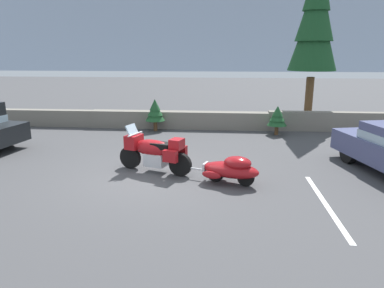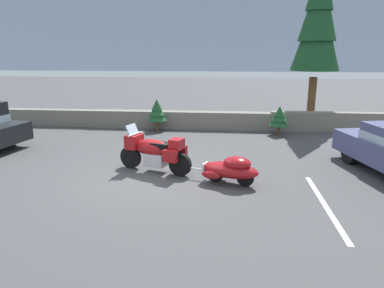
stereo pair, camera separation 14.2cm
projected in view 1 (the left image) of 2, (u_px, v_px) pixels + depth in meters
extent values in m
plane|color=#424244|center=(151.00, 176.00, 9.85)|extent=(80.00, 80.00, 0.00)
cube|color=slate|center=(10.00, 117.00, 16.66)|extent=(8.00, 0.46, 0.76)
cube|color=slate|center=(179.00, 120.00, 15.99)|extent=(8.00, 0.57, 0.77)
cube|color=slate|center=(362.00, 122.00, 15.32)|extent=(8.00, 0.45, 0.84)
cube|color=#99A8BF|center=(217.00, 36.00, 100.85)|extent=(240.00, 80.00, 16.00)
cylinder|color=black|center=(130.00, 157.00, 10.46)|extent=(0.67, 0.35, 0.66)
cylinder|color=black|center=(180.00, 165.00, 9.80)|extent=(0.67, 0.35, 0.66)
cube|color=silver|center=(156.00, 159.00, 10.10)|extent=(0.71, 0.62, 0.36)
ellipsoid|color=maroon|center=(153.00, 148.00, 10.06)|extent=(1.28, 0.82, 0.48)
cube|color=maroon|center=(134.00, 142.00, 10.28)|extent=(0.51, 0.61, 0.40)
cube|color=#9EB7C6|center=(132.00, 130.00, 10.22)|extent=(0.33, 0.48, 0.34)
cube|color=black|center=(162.00, 146.00, 9.91)|extent=(0.65, 0.53, 0.16)
cube|color=maroon|center=(177.00, 144.00, 9.70)|extent=(0.44, 0.48, 0.28)
cube|color=maroon|center=(170.00, 156.00, 9.52)|extent=(0.43, 0.28, 0.32)
cube|color=maroon|center=(180.00, 151.00, 10.05)|extent=(0.43, 0.28, 0.32)
cylinder|color=silver|center=(135.00, 134.00, 10.20)|extent=(0.27, 0.67, 0.04)
cylinder|color=silver|center=(131.00, 149.00, 10.38)|extent=(0.26, 0.15, 0.54)
cylinder|color=black|center=(216.00, 173.00, 9.41)|extent=(0.45, 0.24, 0.44)
cylinder|color=black|center=(246.00, 178.00, 9.07)|extent=(0.45, 0.24, 0.44)
ellipsoid|color=maroon|center=(231.00, 170.00, 9.20)|extent=(1.64, 1.14, 0.40)
ellipsoid|color=maroon|center=(238.00, 163.00, 9.07)|extent=(0.87, 0.77, 0.32)
cube|color=silver|center=(206.00, 167.00, 9.49)|extent=(0.16, 0.32, 0.24)
ellipsoid|color=maroon|center=(211.00, 175.00, 9.11)|extent=(0.54, 0.31, 0.20)
ellipsoid|color=maroon|center=(220.00, 168.00, 9.67)|extent=(0.54, 0.31, 0.20)
cylinder|color=silver|center=(192.00, 168.00, 9.67)|extent=(0.68, 0.28, 0.05)
cylinder|color=black|center=(7.00, 137.00, 12.96)|extent=(0.71, 0.32, 0.68)
cylinder|color=black|center=(349.00, 152.00, 10.97)|extent=(0.37, 0.71, 0.68)
cylinder|color=brown|center=(309.00, 101.00, 16.55)|extent=(0.36, 0.36, 2.25)
cone|color=#194723|center=(315.00, 30.00, 15.74)|extent=(2.17, 2.17, 3.55)
cone|color=#194723|center=(317.00, 4.00, 15.48)|extent=(1.68, 1.68, 3.11)
cylinder|color=brown|center=(276.00, 131.00, 14.80)|extent=(0.16, 0.16, 0.35)
cone|color=#1E5128|center=(277.00, 119.00, 14.67)|extent=(0.81, 0.81, 0.55)
cone|color=#1E5128|center=(277.00, 115.00, 14.63)|extent=(0.63, 0.63, 0.48)
cone|color=#1E5128|center=(278.00, 111.00, 14.59)|extent=(0.45, 0.45, 0.42)
cylinder|color=brown|center=(155.00, 126.00, 15.51)|extent=(0.16, 0.16, 0.41)
cone|color=#1E5128|center=(155.00, 113.00, 15.36)|extent=(0.85, 0.85, 0.64)
cone|color=#1E5128|center=(155.00, 109.00, 15.31)|extent=(0.66, 0.66, 0.56)
cone|color=#1E5128|center=(155.00, 104.00, 15.27)|extent=(0.47, 0.47, 0.48)
cube|color=silver|center=(325.00, 204.00, 8.04)|extent=(0.12, 3.60, 0.01)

